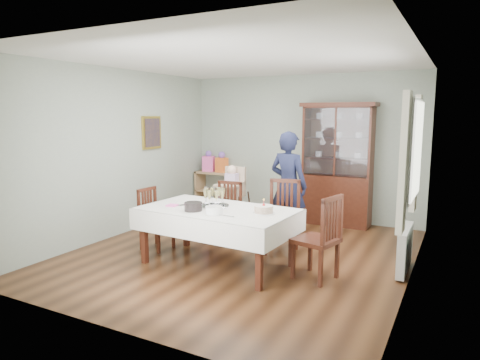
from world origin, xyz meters
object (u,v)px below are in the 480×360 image
Objects in this scene: china_cabinet at (337,163)px; birthday_cake at (264,210)px; woman at (288,186)px; gift_bag_orange at (222,163)px; chair_far_left at (226,225)px; gift_bag_pink at (209,162)px; chair_far_right at (282,231)px; dining_table at (217,237)px; chair_end_left at (156,231)px; chair_end_right at (317,254)px; champagne_tray at (214,201)px; sideboard at (217,191)px; high_chair at (232,205)px.

china_cabinet is 8.05× the size of birthday_cake.
woman is 2.32m from gift_bag_orange.
gift_bag_pink reaches higher than chair_far_left.
dining_table is at bearing -132.83° from chair_far_right.
gift_bag_orange reaches higher than chair_end_left.
chair_far_right is 0.88m from woman.
chair_end_left is at bearing 171.20° from dining_table.
gift_bag_orange is (0.31, 0.00, -0.00)m from gift_bag_pink.
chair_far_left is at bearing -52.04° from gift_bag_pink.
chair_far_right is 1.00m from birthday_cake.
gift_bag_pink is (-1.48, 1.89, 0.71)m from chair_far_left.
chair_end_left is at bearing -77.08° from chair_end_right.
chair_far_left is at bearing 109.99° from champagne_tray.
chair_end_left is 0.87× the size of chair_end_right.
champagne_tray is (1.59, -2.75, 0.43)m from sideboard.
china_cabinet reaches higher than birthday_cake.
gift_bag_orange is (-0.41, 2.64, 0.72)m from chair_end_left.
woman is at bearing -29.26° from gift_bag_pink.
gift_bag_pink reaches higher than chair_end_right.
woman is at bearing -2.44° from high_chair.
birthday_cake is (0.10, -0.86, 0.50)m from chair_far_right.
dining_table is 2.30× the size of chair_end_left.
chair_far_right is at bearing -38.46° from gift_bag_pink.
dining_table is 0.47m from champagne_tray.
gift_bag_pink reaches higher than gift_bag_orange.
chair_far_right is (2.24, -1.95, -0.09)m from sideboard.
chair_end_left is 2.15m from woman.
gift_bag_orange is at bearing -119.11° from chair_end_right.
chair_far_left is at bearing -42.08° from chair_end_left.
chair_far_left is 2.33m from gift_bag_orange.
gift_bag_orange reaches higher than dining_table.
champagne_tray is at bearing 80.68° from woman.
birthday_cake is at bearing -66.96° from chair_end_right.
sideboard is 3.68m from birthday_cake.
sideboard is 2.48m from woman.
chair_end_right is at bearing -42.10° from sideboard.
champagne_tray is at bearing -59.97° from sideboard.
chair_far_left is at bearing -58.43° from gift_bag_orange.
chair_end_right is at bearing -79.49° from china_cabinet.
chair_end_right is (0.50, -2.69, -0.81)m from china_cabinet.
chair_far_right is 2.94m from gift_bag_orange.
champagne_tray is 0.91× the size of gift_bag_pink.
gift_bag_orange reaches higher than chair_end_right.
china_cabinet is at bearing -0.04° from gift_bag_orange.
chair_far_right and chair_end_right have the same top height.
chair_end_right reaches higher than chair_end_left.
champagne_tray reaches higher than chair_end_left.
chair_end_left is at bearing -141.22° from chair_far_left.
chair_end_right is (1.31, 0.13, -0.08)m from dining_table.
sideboard is at bearing 127.77° from chair_far_right.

